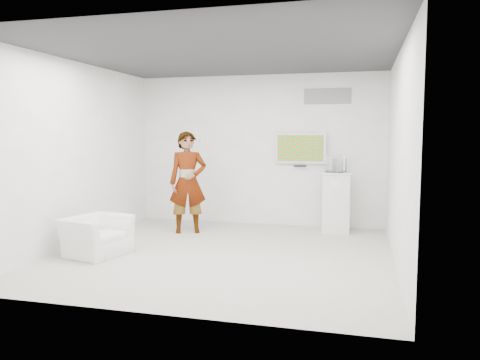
{
  "coord_description": "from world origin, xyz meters",
  "views": [
    {
      "loc": [
        2.0,
        -6.75,
        1.84
      ],
      "look_at": [
        0.1,
        0.6,
        1.08
      ],
      "focal_mm": 35.0,
      "sensor_mm": 36.0,
      "label": 1
    }
  ],
  "objects_px": {
    "tv": "(301,148)",
    "person": "(188,182)",
    "pedestal": "(335,202)",
    "armchair": "(96,236)",
    "floor_uplight": "(344,222)"
  },
  "relations": [
    {
      "from": "tv",
      "to": "floor_uplight",
      "type": "height_order",
      "value": "tv"
    },
    {
      "from": "tv",
      "to": "pedestal",
      "type": "bearing_deg",
      "value": -28.84
    },
    {
      "from": "floor_uplight",
      "to": "tv",
      "type": "bearing_deg",
      "value": 172.35
    },
    {
      "from": "armchair",
      "to": "tv",
      "type": "bearing_deg",
      "value": -27.85
    },
    {
      "from": "person",
      "to": "pedestal",
      "type": "distance_m",
      "value": 2.77
    },
    {
      "from": "pedestal",
      "to": "floor_uplight",
      "type": "distance_m",
      "value": 0.53
    },
    {
      "from": "tv",
      "to": "floor_uplight",
      "type": "relative_size",
      "value": 3.52
    },
    {
      "from": "tv",
      "to": "armchair",
      "type": "xyz_separation_m",
      "value": [
        -2.71,
        -3.0,
        -1.26
      ]
    },
    {
      "from": "pedestal",
      "to": "tv",
      "type": "bearing_deg",
      "value": 151.16
    },
    {
      "from": "armchair",
      "to": "floor_uplight",
      "type": "xyz_separation_m",
      "value": [
        3.58,
        2.88,
        -0.15
      ]
    },
    {
      "from": "tv",
      "to": "person",
      "type": "bearing_deg",
      "value": -149.99
    },
    {
      "from": "tv",
      "to": "person",
      "type": "relative_size",
      "value": 0.53
    },
    {
      "from": "person",
      "to": "floor_uplight",
      "type": "relative_size",
      "value": 6.59
    },
    {
      "from": "person",
      "to": "pedestal",
      "type": "height_order",
      "value": "person"
    },
    {
      "from": "tv",
      "to": "pedestal",
      "type": "xyz_separation_m",
      "value": [
        0.71,
        -0.39,
        -0.99
      ]
    }
  ]
}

